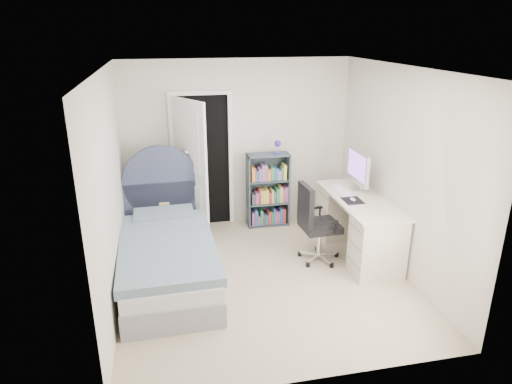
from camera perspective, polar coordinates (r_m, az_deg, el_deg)
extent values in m
cube|color=tan|center=(5.76, 1.00, -10.73)|extent=(3.40, 3.60, 0.05)
cube|color=white|center=(4.97, 1.18, 15.47)|extent=(3.40, 3.60, 0.05)
cube|color=beige|center=(6.95, -2.29, 6.07)|extent=(3.40, 0.05, 2.50)
cube|color=beige|center=(3.61, 7.61, -7.67)|extent=(3.40, 0.05, 2.50)
cube|color=beige|center=(5.14, -18.02, 0.07)|extent=(0.05, 3.60, 2.50)
cube|color=beige|center=(5.84, 17.83, 2.43)|extent=(0.05, 3.60, 2.50)
cube|color=black|center=(6.91, -6.73, 3.74)|extent=(0.80, 0.01, 2.00)
cube|color=white|center=(6.87, -10.29, 3.45)|extent=(0.06, 0.06, 2.00)
cube|color=white|center=(6.94, -3.17, 3.91)|extent=(0.06, 0.06, 2.00)
cube|color=white|center=(6.68, -7.07, 12.20)|extent=(0.92, 0.06, 0.06)
cube|color=white|center=(6.54, -8.20, 2.73)|extent=(0.42, 0.72, 2.00)
cube|color=gray|center=(5.70, -10.84, -9.48)|extent=(1.10, 2.23, 0.29)
cube|color=silver|center=(5.60, -10.99, -7.51)|extent=(1.08, 2.19, 0.18)
cube|color=gray|center=(5.44, -11.02, -6.79)|extent=(1.13, 1.90, 0.11)
cube|color=gray|center=(6.26, -11.43, -2.96)|extent=(0.80, 0.46, 0.13)
cube|color=#3B415B|center=(6.62, -11.51, -2.41)|extent=(1.05, 0.09, 0.88)
cylinder|color=#3B415B|center=(6.46, -11.78, 1.22)|extent=(1.05, 0.09, 1.05)
cylinder|color=tan|center=(6.57, -12.24, -4.45)|extent=(0.04, 0.04, 0.50)
cylinder|color=tan|center=(6.88, -12.25, -3.30)|extent=(0.04, 0.04, 0.50)
cylinder|color=tan|center=(6.57, -9.26, -4.25)|extent=(0.04, 0.04, 0.50)
cylinder|color=tan|center=(6.88, -9.42, -3.10)|extent=(0.04, 0.04, 0.50)
cube|color=tan|center=(6.63, -10.92, -1.90)|extent=(0.40, 0.40, 0.03)
cube|color=tan|center=(6.75, -10.75, -4.35)|extent=(0.36, 0.36, 0.02)
cube|color=#B24C33|center=(6.62, -11.37, -1.69)|extent=(0.16, 0.22, 0.03)
cube|color=#3F598C|center=(6.61, -11.39, -1.45)|extent=(0.15, 0.21, 0.03)
cube|color=#D8CC7F|center=(6.60, -11.41, -1.21)|extent=(0.14, 0.20, 0.03)
cylinder|color=silver|center=(6.89, -8.63, -5.23)|extent=(0.19, 0.19, 0.02)
cylinder|color=silver|center=(6.64, -8.92, -0.18)|extent=(0.01, 0.01, 1.29)
sphere|color=silver|center=(6.43, -8.69, 4.91)|extent=(0.07, 0.07, 0.07)
cube|color=#3C4952|center=(6.91, -1.00, 0.08)|extent=(0.02, 0.27, 1.13)
cube|color=#3C4952|center=(7.04, 3.92, 0.43)|extent=(0.02, 0.27, 1.13)
cube|color=#3C4952|center=(6.80, 1.52, 4.68)|extent=(0.63, 0.27, 0.02)
cube|color=#3C4952|center=(7.17, 1.44, -3.93)|extent=(0.63, 0.27, 0.02)
cube|color=#3C4952|center=(7.09, 1.24, 0.60)|extent=(0.63, 0.01, 1.13)
cube|color=#3C4952|center=(7.04, 1.47, -1.31)|extent=(0.59, 0.25, 0.02)
cube|color=#3C4952|center=(6.92, 1.49, 1.49)|extent=(0.59, 0.25, 0.02)
cylinder|color=#3228AD|center=(6.83, 2.64, 4.90)|extent=(0.11, 0.11, 0.02)
cylinder|color=silver|center=(6.81, 2.65, 5.48)|extent=(0.01, 0.01, 0.15)
sphere|color=#3228AD|center=(6.76, 2.72, 6.09)|extent=(0.10, 0.10, 0.10)
cube|color=#994C7F|center=(7.06, -0.47, -3.25)|extent=(0.04, 0.19, 0.21)
cube|color=#335999|center=(7.06, -0.07, -3.10)|extent=(0.05, 0.19, 0.24)
cube|color=#994C7F|center=(7.09, 0.29, -3.43)|extent=(0.03, 0.19, 0.15)
cube|color=#337F4C|center=(7.08, 0.60, -3.09)|extent=(0.04, 0.19, 0.23)
cube|color=#3F3F3F|center=(7.10, 0.94, -3.31)|extent=(0.03, 0.19, 0.16)
cube|color=#335999|center=(7.11, 1.25, -3.33)|extent=(0.03, 0.19, 0.15)
cube|color=#B23333|center=(7.11, 1.59, -3.12)|extent=(0.04, 0.19, 0.20)
cube|color=#337F4C|center=(7.12, 1.91, -3.13)|extent=(0.03, 0.19, 0.19)
cube|color=#335999|center=(7.12, 2.18, -2.89)|extent=(0.03, 0.19, 0.25)
cube|color=#994C7F|center=(7.14, 2.47, -3.03)|extent=(0.04, 0.19, 0.20)
cube|color=#994C7F|center=(7.15, 2.76, -3.03)|extent=(0.02, 0.19, 0.20)
cube|color=#335999|center=(7.15, 3.07, -2.84)|extent=(0.04, 0.19, 0.24)
cube|color=#B23333|center=(7.16, 3.43, -2.85)|extent=(0.04, 0.19, 0.23)
cube|color=#3F3F3F|center=(6.94, -0.42, -0.76)|extent=(0.05, 0.19, 0.16)
cube|color=#994C7F|center=(6.94, 0.02, -0.66)|extent=(0.04, 0.19, 0.18)
cube|color=#B23333|center=(6.94, 0.35, -0.47)|extent=(0.03, 0.19, 0.22)
cube|color=#D8BF4C|center=(6.95, 0.61, -0.46)|extent=(0.03, 0.19, 0.22)
cube|color=#D8BF4C|center=(6.96, 0.91, -0.48)|extent=(0.04, 0.19, 0.20)
cube|color=#D8BF4C|center=(6.97, 1.28, -0.42)|extent=(0.04, 0.19, 0.21)
cube|color=#B23333|center=(6.99, 1.65, -0.57)|extent=(0.04, 0.19, 0.17)
cube|color=#D8BF4C|center=(6.99, 1.97, -0.41)|extent=(0.03, 0.19, 0.20)
cube|color=#335999|center=(7.00, 2.26, -0.52)|extent=(0.03, 0.19, 0.17)
cube|color=#337F4C|center=(7.01, 2.62, -0.29)|extent=(0.05, 0.19, 0.22)
cube|color=#D8BF4C|center=(7.01, 3.03, -0.19)|extent=(0.04, 0.19, 0.24)
cube|color=#994C7F|center=(7.03, 3.36, -0.24)|extent=(0.03, 0.19, 0.22)
cube|color=#994C7F|center=(7.04, 3.75, -0.16)|extent=(0.05, 0.19, 0.23)
cube|color=orange|center=(6.81, -0.43, 2.31)|extent=(0.05, 0.19, 0.21)
cube|color=#335999|center=(6.83, 0.00, 2.13)|extent=(0.04, 0.19, 0.16)
cube|color=#994C7F|center=(6.83, 0.41, 2.29)|extent=(0.05, 0.19, 0.19)
cube|color=#7F72B2|center=(6.83, 0.79, 2.51)|extent=(0.04, 0.19, 0.24)
cube|color=#994C7F|center=(6.84, 1.13, 2.54)|extent=(0.04, 0.19, 0.25)
cube|color=orange|center=(6.86, 1.53, 2.26)|extent=(0.05, 0.19, 0.17)
cube|color=#337F4C|center=(6.87, 1.98, 2.43)|extent=(0.05, 0.19, 0.20)
cube|color=#335999|center=(6.89, 2.39, 2.39)|extent=(0.04, 0.19, 0.19)
cube|color=#7F72B2|center=(6.90, 2.80, 2.26)|extent=(0.05, 0.19, 0.15)
cube|color=#337F4C|center=(6.91, 3.15, 2.41)|extent=(0.02, 0.19, 0.18)
cube|color=#D8BF4C|center=(6.91, 3.49, 2.61)|extent=(0.05, 0.19, 0.23)
cube|color=beige|center=(6.13, 12.91, -0.93)|extent=(0.65, 1.64, 0.03)
cube|color=beige|center=(5.81, 14.93, -6.59)|extent=(0.60, 0.44, 0.77)
cube|color=beige|center=(6.76, 10.66, -2.38)|extent=(0.60, 0.44, 0.77)
cube|color=silver|center=(6.44, 12.62, 0.33)|extent=(0.17, 0.17, 0.01)
cube|color=silver|center=(6.42, 12.97, 1.40)|extent=(0.03, 0.07, 0.24)
cube|color=silver|center=(6.34, 12.66, 3.05)|extent=(0.05, 0.61, 0.44)
cube|color=#8C53CB|center=(6.32, 12.45, 3.23)|extent=(0.00, 0.55, 0.35)
cube|color=white|center=(6.35, 10.65, 0.20)|extent=(0.14, 0.44, 0.02)
cube|color=black|center=(6.02, 11.99, -1.05)|extent=(0.24, 0.28, 0.00)
ellipsoid|color=white|center=(6.02, 12.01, -0.91)|extent=(0.07, 0.11, 0.03)
cube|color=silver|center=(6.21, 8.95, -7.66)|extent=(0.27, 0.05, 0.02)
cylinder|color=black|center=(6.28, 10.04, -7.73)|extent=(0.06, 0.06, 0.06)
cube|color=silver|center=(6.28, 7.74, -7.28)|extent=(0.11, 0.27, 0.02)
cylinder|color=black|center=(6.41, 7.64, -6.98)|extent=(0.06, 0.06, 0.06)
cube|color=silver|center=(6.19, 6.65, -7.65)|extent=(0.25, 0.18, 0.02)
cylinder|color=black|center=(6.23, 5.47, -7.70)|extent=(0.06, 0.06, 0.06)
cube|color=silver|center=(6.07, 7.18, -8.29)|extent=(0.23, 0.20, 0.02)
cylinder|color=black|center=(5.98, 6.49, -9.00)|extent=(0.06, 0.06, 0.06)
cube|color=silver|center=(6.08, 8.63, -8.30)|extent=(0.13, 0.27, 0.02)
cylinder|color=black|center=(6.01, 9.44, -9.02)|extent=(0.06, 0.06, 0.06)
cylinder|color=silver|center=(6.08, 7.92, -6.14)|extent=(0.05, 0.05, 0.41)
cube|color=black|center=(5.98, 8.02, -4.23)|extent=(0.49, 0.49, 0.09)
cube|color=black|center=(5.79, 6.22, -1.67)|extent=(0.09, 0.43, 0.53)
cube|color=black|center=(5.70, 8.88, -3.82)|extent=(0.29, 0.05, 0.03)
cube|color=black|center=(6.13, 7.02, -2.01)|extent=(0.29, 0.05, 0.03)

